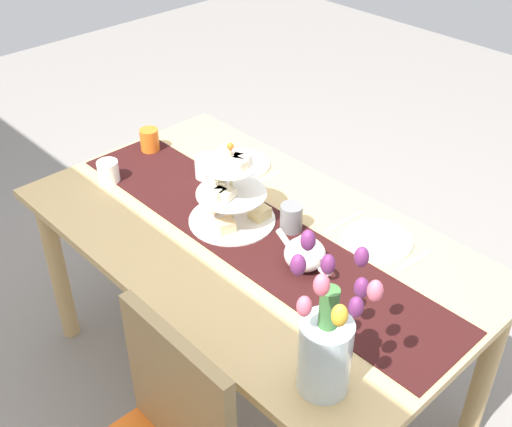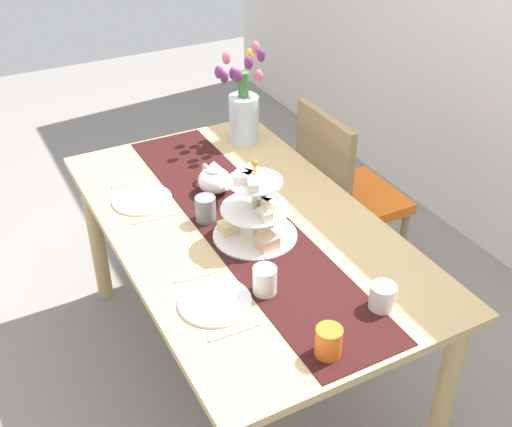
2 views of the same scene
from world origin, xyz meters
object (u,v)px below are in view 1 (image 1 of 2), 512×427
object	(u,v)px
knife_left	(344,222)
mug_grey	(291,218)
teapot	(305,253)
mug_orange	(150,140)
dining_table	(252,257)
knife_right	(217,151)
mug_white_text	(205,167)
tiered_cake_stand	(231,196)
fork_left	(414,261)
cream_jug	(108,172)
fork_right	(267,179)
dinner_plate_right	(241,164)
dinner_plate_left	(378,240)
tulip_vase	(326,343)

from	to	relation	value
knife_left	mug_grey	xyz separation A→B (m)	(0.10, 0.16, 0.05)
teapot	mug_orange	size ratio (longest dim) A/B	2.51
mug_orange	dining_table	bearing A→B (deg)	172.95
dining_table	knife_right	world-z (taller)	knife_right
knife_left	mug_white_text	xyz separation A→B (m)	(0.56, 0.16, 0.04)
tiered_cake_stand	fork_left	distance (m)	0.64
fork_left	mug_white_text	bearing A→B (deg)	10.71
cream_jug	knife_right	size ratio (longest dim) A/B	0.50
teapot	knife_right	xyz separation A→B (m)	(0.74, -0.27, -0.06)
teapot	mug_grey	bearing A→B (deg)	-33.77
mug_white_text	mug_orange	distance (m)	0.32
cream_jug	fork_right	xyz separation A→B (m)	(-0.40, -0.44, -0.04)
knife_left	dinner_plate_right	world-z (taller)	dinner_plate_right
fork_left	dinner_plate_right	xyz separation A→B (m)	(0.82, 0.00, 0.00)
cream_jug	fork_right	distance (m)	0.60
teapot	dinner_plate_left	size ratio (longest dim) A/B	1.04
fork_left	knife_left	size ratio (longest dim) A/B	0.88
knife_left	knife_right	distance (m)	0.67
tulip_vase	knife_left	bearing A→B (deg)	-54.17
cream_jug	tiered_cake_stand	bearing A→B (deg)	-161.94
tulip_vase	knife_right	xyz separation A→B (m)	(1.09, -0.58, -0.15)
dinner_plate_right	knife_right	xyz separation A→B (m)	(0.15, 0.00, -0.00)
cream_jug	mug_orange	bearing A→B (deg)	-70.90
teapot	knife_left	size ratio (longest dim) A/B	1.40
dining_table	fork_right	size ratio (longest dim) A/B	10.75
knife_left	mug_orange	distance (m)	0.89
teapot	knife_left	world-z (taller)	teapot
dinner_plate_right	knife_right	distance (m)	0.15
dinner_plate_right	fork_right	world-z (taller)	dinner_plate_right
teapot	tiered_cake_stand	bearing A→B (deg)	-0.03
dining_table	dinner_plate_right	size ratio (longest dim) A/B	7.01
tiered_cake_stand	fork_right	distance (m)	0.31
mug_grey	mug_white_text	world-z (taller)	mug_grey
fork_right	mug_orange	bearing A→B (deg)	21.15
tulip_vase	mug_grey	size ratio (longest dim) A/B	4.60
dinner_plate_left	knife_right	distance (m)	0.82
fork_left	knife_right	size ratio (longest dim) A/B	0.88
dinner_plate_left	knife_right	bearing A→B (deg)	0.00
teapot	mug_grey	size ratio (longest dim) A/B	2.51
cream_jug	fork_right	world-z (taller)	cream_jug
tulip_vase	mug_orange	distance (m)	1.35
cream_jug	knife_left	size ratio (longest dim) A/B	0.50
cream_jug	dinner_plate_right	world-z (taller)	cream_jug
cream_jug	mug_grey	world-z (taller)	mug_grey
cream_jug	knife_right	xyz separation A→B (m)	(-0.11, -0.44, -0.04)
teapot	mug_grey	xyz separation A→B (m)	(0.17, -0.11, -0.01)
dining_table	mug_grey	distance (m)	0.21
dining_table	knife_right	distance (m)	0.58
dinner_plate_left	mug_orange	distance (m)	1.04
knife_right	mug_grey	world-z (taller)	mug_grey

